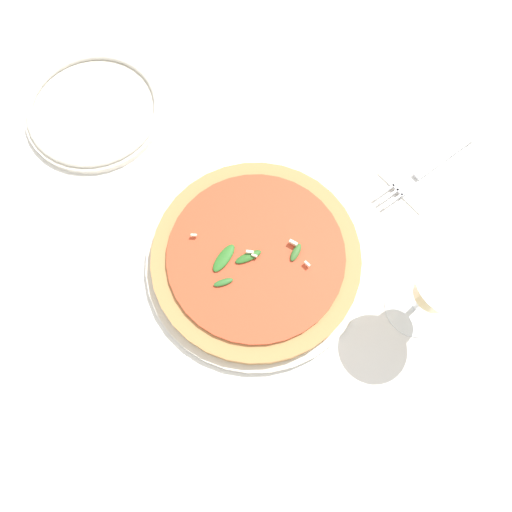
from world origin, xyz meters
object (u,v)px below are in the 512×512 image
pizza_arugula_main (256,259)px  fork (428,168)px  side_plate_white (94,111)px  wine_glass (442,287)px

pizza_arugula_main → fork: bearing=179.8°
side_plate_white → fork: bearing=139.1°
pizza_arugula_main → wine_glass: (-0.15, 0.16, 0.09)m
fork → side_plate_white: (0.38, -0.33, 0.00)m
wine_glass → pizza_arugula_main: bearing=-46.3°
side_plate_white → wine_glass: bearing=116.7°
fork → side_plate_white: side_plate_white is taller
pizza_arugula_main → side_plate_white: (0.09, -0.33, -0.01)m
pizza_arugula_main → wine_glass: wine_glass is taller
wine_glass → side_plate_white: (0.25, -0.49, -0.10)m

